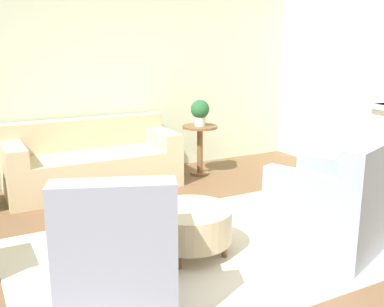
{
  "coord_description": "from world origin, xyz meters",
  "views": [
    {
      "loc": [
        -1.81,
        -3.15,
        1.79
      ],
      "look_at": [
        0.15,
        0.55,
        0.75
      ],
      "focal_mm": 42.0,
      "sensor_mm": 36.0,
      "label": 1
    }
  ],
  "objects_px": {
    "armchair_left": "(118,258)",
    "ottoman_table": "(190,224)",
    "armchair_right": "(332,209)",
    "potted_plant_on_side_table": "(200,111)",
    "side_table": "(200,142)",
    "couch": "(92,163)"
  },
  "relations": [
    {
      "from": "armchair_right",
      "to": "potted_plant_on_side_table",
      "type": "bearing_deg",
      "value": 86.97
    },
    {
      "from": "armchair_left",
      "to": "armchair_right",
      "type": "relative_size",
      "value": 1.0
    },
    {
      "from": "armchair_left",
      "to": "potted_plant_on_side_table",
      "type": "distance_m",
      "value": 3.37
    },
    {
      "from": "armchair_left",
      "to": "ottoman_table",
      "type": "distance_m",
      "value": 0.99
    },
    {
      "from": "armchair_right",
      "to": "potted_plant_on_side_table",
      "type": "height_order",
      "value": "potted_plant_on_side_table"
    },
    {
      "from": "couch",
      "to": "potted_plant_on_side_table",
      "type": "distance_m",
      "value": 1.59
    },
    {
      "from": "armchair_left",
      "to": "potted_plant_on_side_table",
      "type": "xyz_separation_m",
      "value": [
        2.07,
        2.62,
        0.5
      ]
    },
    {
      "from": "armchair_left",
      "to": "potted_plant_on_side_table",
      "type": "relative_size",
      "value": 3.0
    },
    {
      "from": "couch",
      "to": "potted_plant_on_side_table",
      "type": "xyz_separation_m",
      "value": [
        1.48,
        -0.12,
        0.57
      ]
    },
    {
      "from": "ottoman_table",
      "to": "potted_plant_on_side_table",
      "type": "xyz_separation_m",
      "value": [
        1.25,
        2.08,
        0.62
      ]
    },
    {
      "from": "armchair_left",
      "to": "potted_plant_on_side_table",
      "type": "height_order",
      "value": "potted_plant_on_side_table"
    },
    {
      "from": "side_table",
      "to": "armchair_left",
      "type": "bearing_deg",
      "value": -128.34
    },
    {
      "from": "ottoman_table",
      "to": "potted_plant_on_side_table",
      "type": "bearing_deg",
      "value": 59.06
    },
    {
      "from": "ottoman_table",
      "to": "side_table",
      "type": "bearing_deg",
      "value": 59.06
    },
    {
      "from": "armchair_left",
      "to": "side_table",
      "type": "xyz_separation_m",
      "value": [
        2.07,
        2.62,
        0.07
      ]
    },
    {
      "from": "ottoman_table",
      "to": "side_table",
      "type": "distance_m",
      "value": 2.43
    },
    {
      "from": "side_table",
      "to": "ottoman_table",
      "type": "bearing_deg",
      "value": -120.94
    },
    {
      "from": "couch",
      "to": "potted_plant_on_side_table",
      "type": "height_order",
      "value": "potted_plant_on_side_table"
    },
    {
      "from": "ottoman_table",
      "to": "armchair_left",
      "type": "bearing_deg",
      "value": -146.87
    },
    {
      "from": "armchair_right",
      "to": "armchair_left",
      "type": "bearing_deg",
      "value": 180.0
    },
    {
      "from": "couch",
      "to": "armchair_left",
      "type": "bearing_deg",
      "value": -102.19
    },
    {
      "from": "armchair_right",
      "to": "ottoman_table",
      "type": "relative_size",
      "value": 1.46
    }
  ]
}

